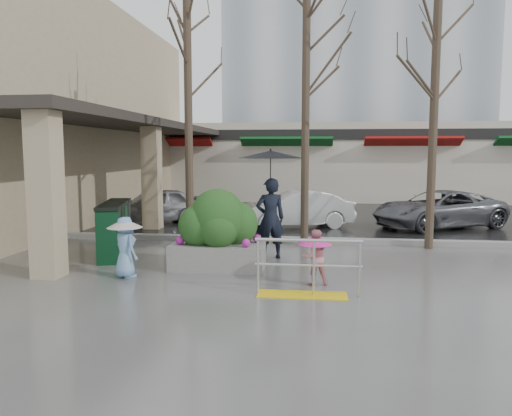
% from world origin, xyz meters
% --- Properties ---
extents(ground, '(120.00, 120.00, 0.00)m').
position_xyz_m(ground, '(0.00, 0.00, 0.00)').
color(ground, '#51514F').
rests_on(ground, ground).
extents(street_asphalt, '(120.00, 36.00, 0.01)m').
position_xyz_m(street_asphalt, '(0.00, 22.00, 0.01)').
color(street_asphalt, black).
rests_on(street_asphalt, ground).
extents(curb, '(120.00, 0.30, 0.15)m').
position_xyz_m(curb, '(0.00, 4.00, 0.07)').
color(curb, gray).
rests_on(curb, ground).
extents(near_building, '(6.00, 18.00, 8.00)m').
position_xyz_m(near_building, '(-9.00, 8.00, 4.00)').
color(near_building, tan).
rests_on(near_building, ground).
extents(canopy_slab, '(2.80, 18.00, 0.25)m').
position_xyz_m(canopy_slab, '(-4.80, 8.00, 3.62)').
color(canopy_slab, '#2D2823').
rests_on(canopy_slab, pillar_front).
extents(pillar_front, '(0.55, 0.55, 3.50)m').
position_xyz_m(pillar_front, '(-3.90, -0.50, 1.75)').
color(pillar_front, tan).
rests_on(pillar_front, ground).
extents(pillar_back, '(0.55, 0.55, 3.50)m').
position_xyz_m(pillar_back, '(-3.90, 6.00, 1.75)').
color(pillar_back, tan).
rests_on(pillar_back, ground).
extents(storefront_row, '(34.00, 6.74, 4.00)m').
position_xyz_m(storefront_row, '(2.00, 17.97, 2.01)').
color(storefront_row, beige).
rests_on(storefront_row, ground).
extents(office_tower, '(18.00, 12.00, 25.00)m').
position_xyz_m(office_tower, '(4.00, 30.00, 12.50)').
color(office_tower, '#8C99A8').
rests_on(office_tower, ground).
extents(handrail, '(1.90, 0.50, 1.03)m').
position_xyz_m(handrail, '(1.36, -1.20, 0.38)').
color(handrail, yellow).
rests_on(handrail, ground).
extents(tree_west, '(3.20, 3.20, 6.80)m').
position_xyz_m(tree_west, '(-2.00, 3.60, 5.08)').
color(tree_west, '#382B21').
rests_on(tree_west, ground).
extents(tree_midwest, '(3.20, 3.20, 7.00)m').
position_xyz_m(tree_midwest, '(1.20, 3.60, 5.23)').
color(tree_midwest, '#382B21').
rests_on(tree_midwest, ground).
extents(tree_mideast, '(3.20, 3.20, 6.50)m').
position_xyz_m(tree_mideast, '(4.50, 3.60, 4.86)').
color(tree_mideast, '#382B21').
rests_on(tree_mideast, ground).
extents(woman, '(1.60, 1.60, 2.63)m').
position_xyz_m(woman, '(0.43, 1.86, 1.61)').
color(woman, black).
rests_on(woman, ground).
extents(child_pink, '(0.66, 0.66, 1.08)m').
position_xyz_m(child_pink, '(1.51, -0.44, 0.62)').
color(child_pink, '#D5828F').
rests_on(child_pink, ground).
extents(child_blue, '(0.73, 0.72, 1.25)m').
position_xyz_m(child_blue, '(-2.32, -0.35, 0.74)').
color(child_blue, '#74A0CE').
rests_on(child_blue, ground).
extents(planter, '(2.03, 1.19, 1.76)m').
position_xyz_m(planter, '(-0.59, 0.63, 0.84)').
color(planter, gray).
rests_on(planter, ground).
extents(news_boxes, '(1.09, 2.42, 1.32)m').
position_xyz_m(news_boxes, '(-3.42, 1.74, 0.66)').
color(news_boxes, '#0C381D').
rests_on(news_boxes, ground).
extents(car_a, '(3.95, 3.14, 1.26)m').
position_xyz_m(car_a, '(-4.30, 7.38, 0.63)').
color(car_a, '#AEAEB3').
rests_on(car_a, ground).
extents(car_b, '(4.05, 2.40, 1.26)m').
position_xyz_m(car_b, '(0.83, 6.83, 0.63)').
color(car_b, silver).
rests_on(car_b, ground).
extents(car_c, '(4.99, 3.91, 1.26)m').
position_xyz_m(car_c, '(5.60, 7.38, 0.63)').
color(car_c, slate).
rests_on(car_c, ground).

